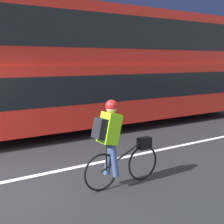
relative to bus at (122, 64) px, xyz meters
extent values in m
plane|color=#232326|center=(-5.08, -3.39, -2.19)|extent=(80.00, 80.00, 0.00)
cylinder|color=black|center=(3.27, 0.00, -1.68)|extent=(1.04, 0.30, 1.04)
cylinder|color=black|center=(-3.27, 0.00, -1.68)|extent=(1.04, 0.30, 1.04)
cube|color=red|center=(0.00, 0.00, -0.95)|extent=(10.55, 2.47, 1.87)
cube|color=black|center=(0.00, 0.00, -0.73)|extent=(10.13, 2.49, 0.82)
cube|color=red|center=(0.00, 0.00, 0.87)|extent=(10.55, 2.37, 1.78)
cube|color=black|center=(0.00, 0.00, 0.96)|extent=(10.13, 2.39, 1.00)
torus|color=black|center=(-2.70, -4.55, -1.85)|extent=(0.69, 0.04, 0.69)
torus|color=black|center=(-3.64, -4.55, -1.85)|extent=(0.69, 0.04, 0.69)
cylinder|color=black|center=(-3.17, -4.55, -1.63)|extent=(0.96, 0.03, 0.47)
cylinder|color=black|center=(-3.53, -4.55, -1.60)|extent=(0.03, 0.03, 0.51)
cube|color=black|center=(-2.67, -4.55, -1.47)|extent=(0.26, 0.16, 0.22)
cube|color=#8CE019|center=(-3.47, -4.55, -1.08)|extent=(0.37, 0.32, 0.58)
cube|color=black|center=(-3.67, -4.55, -1.06)|extent=(0.21, 0.26, 0.38)
cylinder|color=#384C7A|center=(-3.43, -4.46, -1.65)|extent=(0.21, 0.11, 0.62)
cylinder|color=#384C7A|center=(-3.43, -4.64, -1.65)|extent=(0.19, 0.11, 0.62)
sphere|color=tan|center=(-3.43, -4.55, -0.72)|extent=(0.19, 0.19, 0.19)
sphere|color=red|center=(-3.43, -4.55, -0.68)|extent=(0.21, 0.21, 0.21)
camera|label=1|loc=(-6.38, -9.05, 0.10)|focal=50.00mm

